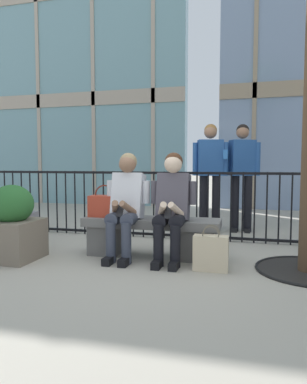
{
  "coord_description": "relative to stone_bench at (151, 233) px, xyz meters",
  "views": [
    {
      "loc": [
        1.05,
        -3.95,
        1.08
      ],
      "look_at": [
        0.0,
        0.1,
        0.75
      ],
      "focal_mm": 33.03,
      "sensor_mm": 36.0,
      "label": 1
    }
  ],
  "objects": [
    {
      "name": "ground_plane",
      "position": [
        0.0,
        0.0,
        -0.27
      ],
      "size": [
        60.0,
        60.0,
        0.0
      ],
      "primitive_type": "plane",
      "color": "#A8A091"
    },
    {
      "name": "stone_bench",
      "position": [
        0.0,
        0.0,
        0.0
      ],
      "size": [
        1.6,
        0.44,
        0.45
      ],
      "color": "slate",
      "rests_on": "ground"
    },
    {
      "name": "seated_person_with_phone",
      "position": [
        -0.27,
        -0.13,
        0.38
      ],
      "size": [
        0.52,
        0.66,
        1.21
      ],
      "color": "#383D4C",
      "rests_on": "ground"
    },
    {
      "name": "seated_person_companion",
      "position": [
        0.27,
        -0.13,
        0.38
      ],
      "size": [
        0.52,
        0.66,
        1.21
      ],
      "color": "black",
      "rests_on": "ground"
    },
    {
      "name": "handbag_on_bench",
      "position": [
        -0.58,
        -0.01,
        0.31
      ],
      "size": [
        0.36,
        0.2,
        0.38
      ],
      "color": "#B23823",
      "rests_on": "stone_bench"
    },
    {
      "name": "shopping_bag",
      "position": [
        0.73,
        -0.4,
        -0.09
      ],
      "size": [
        0.35,
        0.15,
        0.46
      ],
      "color": "beige",
      "rests_on": "ground"
    },
    {
      "name": "bystander_at_railing",
      "position": [
        1.0,
        1.84,
        0.73
      ],
      "size": [
        0.55,
        0.35,
        1.71
      ],
      "color": "black",
      "rests_on": "ground"
    },
    {
      "name": "bystander_further_back",
      "position": [
        0.51,
        1.68,
        0.73
      ],
      "size": [
        0.55,
        0.32,
        1.71
      ],
      "color": "black",
      "rests_on": "ground"
    },
    {
      "name": "plaza_railing",
      "position": [
        0.0,
        1.02,
        0.22
      ],
      "size": [
        9.97,
        0.04,
        0.97
      ],
      "color": "black",
      "rests_on": "ground"
    },
    {
      "name": "planter",
      "position": [
        -1.49,
        -0.53,
        0.12
      ],
      "size": [
        0.56,
        0.56,
        0.85
      ],
      "color": "#726656",
      "rests_on": "ground"
    }
  ]
}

